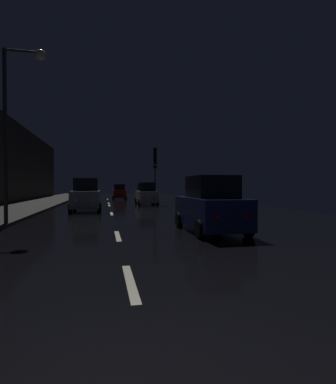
{
  "coord_description": "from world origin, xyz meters",
  "views": [
    {
      "loc": [
        -0.45,
        -2.43,
        1.7
      ],
      "look_at": [
        3.45,
        16.33,
        1.33
      ],
      "focal_mm": 28.83,
      "sensor_mm": 36.0,
      "label": 1
    }
  ],
  "objects_px": {
    "car_distant_taillights": "(119,192)",
    "traffic_light_far_right": "(155,163)",
    "car_parked_right_far": "(146,194)",
    "car_approaching_headlights": "(86,196)",
    "car_parked_right_near": "(210,206)",
    "streetlamp_overhead": "(17,109)"
  },
  "relations": [
    {
      "from": "car_approaching_headlights",
      "to": "car_parked_right_far",
      "type": "bearing_deg",
      "value": 141.22
    },
    {
      "from": "car_parked_right_far",
      "to": "car_distant_taillights",
      "type": "bearing_deg",
      "value": 9.0
    },
    {
      "from": "car_approaching_headlights",
      "to": "car_distant_taillights",
      "type": "xyz_separation_m",
      "value": [
        3.19,
        18.5,
        -0.13
      ]
    },
    {
      "from": "traffic_light_far_right",
      "to": "car_parked_right_far",
      "type": "relative_size",
      "value": 1.31
    },
    {
      "from": "streetlamp_overhead",
      "to": "car_parked_right_near",
      "type": "distance_m",
      "value": 8.89
    },
    {
      "from": "streetlamp_overhead",
      "to": "car_parked_right_far",
      "type": "xyz_separation_m",
      "value": [
        7.41,
        14.81,
        -3.96
      ]
    },
    {
      "from": "car_distant_taillights",
      "to": "car_parked_right_near",
      "type": "relative_size",
      "value": 0.94
    },
    {
      "from": "traffic_light_far_right",
      "to": "car_parked_right_far",
      "type": "bearing_deg",
      "value": -95.03
    },
    {
      "from": "traffic_light_far_right",
      "to": "car_approaching_headlights",
      "type": "bearing_deg",
      "value": -39.59
    },
    {
      "from": "streetlamp_overhead",
      "to": "car_parked_right_far",
      "type": "height_order",
      "value": "streetlamp_overhead"
    },
    {
      "from": "streetlamp_overhead",
      "to": "car_parked_right_far",
      "type": "distance_m",
      "value": 17.02
    },
    {
      "from": "car_approaching_headlights",
      "to": "car_parked_right_far",
      "type": "xyz_separation_m",
      "value": [
        5.11,
        6.36,
        -0.09
      ]
    },
    {
      "from": "traffic_light_far_right",
      "to": "streetlamp_overhead",
      "type": "xyz_separation_m",
      "value": [
        -8.21,
        -14.68,
        1.03
      ]
    },
    {
      "from": "car_distant_taillights",
      "to": "car_parked_right_near",
      "type": "height_order",
      "value": "car_parked_right_near"
    },
    {
      "from": "car_distant_taillights",
      "to": "car_parked_right_far",
      "type": "bearing_deg",
      "value": -171.0
    },
    {
      "from": "car_distant_taillights",
      "to": "car_approaching_headlights",
      "type": "bearing_deg",
      "value": 170.23
    },
    {
      "from": "car_parked_right_far",
      "to": "car_approaching_headlights",
      "type": "bearing_deg",
      "value": 141.22
    },
    {
      "from": "traffic_light_far_right",
      "to": "car_parked_right_far",
      "type": "height_order",
      "value": "traffic_light_far_right"
    },
    {
      "from": "streetlamp_overhead",
      "to": "car_distant_taillights",
      "type": "relative_size",
      "value": 1.92
    },
    {
      "from": "traffic_light_far_right",
      "to": "car_parked_right_far",
      "type": "distance_m",
      "value": 3.05
    },
    {
      "from": "car_distant_taillights",
      "to": "traffic_light_far_right",
      "type": "bearing_deg",
      "value": -167.49
    },
    {
      "from": "car_parked_right_near",
      "to": "car_approaching_headlights",
      "type": "bearing_deg",
      "value": 24.18
    }
  ]
}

